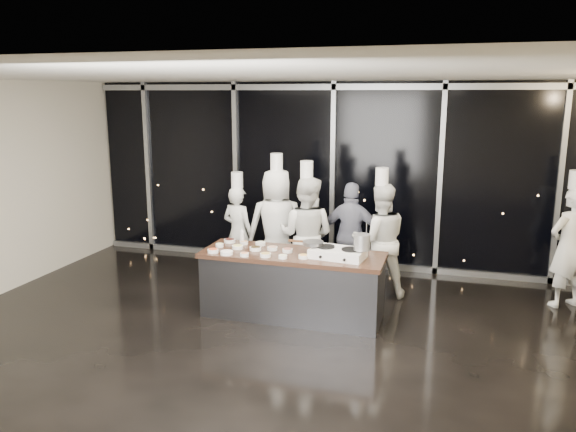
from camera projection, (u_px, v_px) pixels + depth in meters
name	position (u px, v px, depth m)	size (l,w,h in m)	color
ground	(272.00, 343.00, 6.88)	(9.00, 9.00, 0.00)	black
room_shell	(286.00, 161.00, 6.35)	(9.02, 7.02, 3.21)	beige
window_wall	(333.00, 175.00, 9.75)	(8.90, 0.11, 3.20)	black
demo_counter	(293.00, 284.00, 7.62)	(2.46, 0.86, 0.90)	#3A3A3F
stove	(338.00, 253.00, 7.30)	(0.74, 0.51, 0.14)	white
frying_pan	(312.00, 243.00, 7.41)	(0.49, 0.31, 0.05)	gray
stock_pot	(362.00, 242.00, 7.13)	(0.21, 0.21, 0.21)	#A9A9AB
prep_bowls	(251.00, 249.00, 7.63)	(1.39, 0.75, 0.05)	white
squeeze_bottle	(242.00, 236.00, 7.97)	(0.06, 0.06, 0.24)	silver
chef_far_left	(238.00, 231.00, 9.15)	(0.64, 0.51, 1.77)	silver
chef_left	(277.00, 227.00, 8.80)	(1.07, 0.88, 2.10)	silver
chef_center	(306.00, 235.00, 8.45)	(0.92, 0.74, 2.03)	silver
guest	(352.00, 236.00, 8.66)	(0.99, 0.43, 1.67)	#161A3E
chef_right	(380.00, 240.00, 8.32)	(1.00, 0.89, 1.95)	silver
chef_side	(569.00, 246.00, 7.91)	(0.76, 0.70, 1.96)	silver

